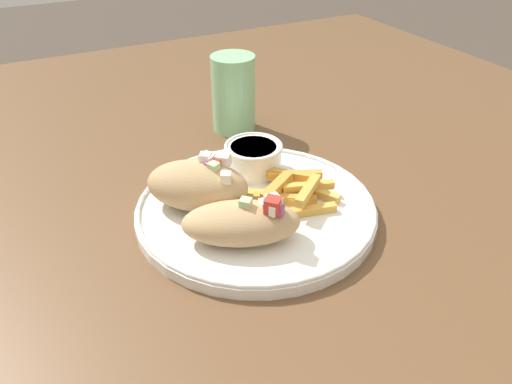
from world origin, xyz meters
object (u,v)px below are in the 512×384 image
(water_glass, at_px, (234,97))
(plate, at_px, (256,208))
(pita_sandwich_far, at_px, (198,185))
(sauce_ramekin, at_px, (254,156))
(fries_pile, at_px, (290,190))
(pita_sandwich_near, at_px, (242,222))

(water_glass, bearing_deg, plate, -109.24)
(pita_sandwich_far, relative_size, water_glass, 1.17)
(sauce_ramekin, bearing_deg, fries_pile, -82.67)
(pita_sandwich_near, distance_m, sauce_ramekin, 0.15)
(sauce_ramekin, bearing_deg, water_glass, 73.96)
(plate, bearing_deg, fries_pile, -3.70)
(plate, height_order, pita_sandwich_far, pita_sandwich_far)
(pita_sandwich_far, xyz_separation_m, fries_pile, (0.11, -0.04, -0.02))
(pita_sandwich_near, height_order, fries_pile, pita_sandwich_near)
(pita_sandwich_far, distance_m, sauce_ramekin, 0.11)
(pita_sandwich_near, distance_m, fries_pile, 0.10)
(plate, relative_size, sauce_ramekin, 3.75)
(pita_sandwich_far, xyz_separation_m, sauce_ramekin, (0.10, 0.04, -0.01))
(sauce_ramekin, xyz_separation_m, water_glass, (0.05, 0.16, 0.02))
(water_glass, bearing_deg, pita_sandwich_far, -125.52)
(pita_sandwich_near, relative_size, pita_sandwich_far, 1.02)
(pita_sandwich_near, bearing_deg, pita_sandwich_far, 127.04)
(plate, bearing_deg, pita_sandwich_far, 152.22)
(sauce_ramekin, relative_size, water_glass, 0.65)
(fries_pile, distance_m, sauce_ramekin, 0.08)
(water_glass, bearing_deg, pita_sandwich_near, -113.78)
(pita_sandwich_far, bearing_deg, pita_sandwich_near, -39.61)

